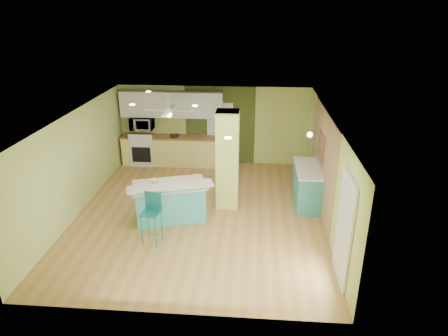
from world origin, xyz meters
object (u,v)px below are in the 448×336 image
at_px(side_counter, 307,185).
at_px(canister, 154,183).
at_px(bar_stool, 152,210).
at_px(fruit_bowl, 174,136).
at_px(peninsula, 170,201).

relative_size(side_counter, canister, 9.59).
bearing_deg(bar_stool, fruit_bowl, 105.22).
xyz_separation_m(fruit_bowl, canister, (0.22, -3.54, 0.00)).
relative_size(bar_stool, side_counter, 0.74).
distance_m(bar_stool, canister, 0.97).
relative_size(bar_stool, fruit_bowl, 3.77).
distance_m(side_counter, canister, 3.90).
bearing_deg(bar_stool, peninsula, 90.89).
height_order(bar_stool, canister, bar_stool).
distance_m(peninsula, canister, 0.61).
bearing_deg(peninsula, fruit_bowl, 81.65).
bearing_deg(fruit_bowl, canister, -86.38).
xyz_separation_m(bar_stool, fruit_bowl, (-0.39, 4.47, 0.21)).
xyz_separation_m(bar_stool, canister, (-0.16, 0.93, 0.21)).
bearing_deg(bar_stool, side_counter, 40.84).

